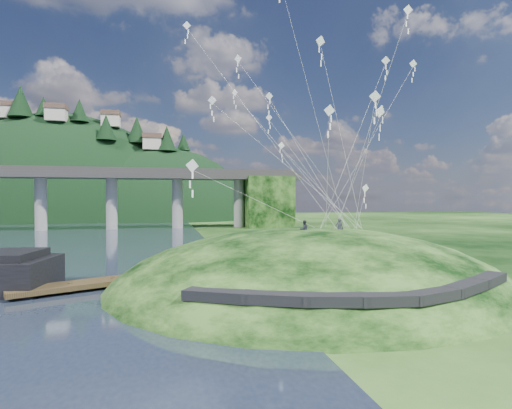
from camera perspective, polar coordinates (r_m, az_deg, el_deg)
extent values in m
plane|color=black|center=(32.21, -4.60, -12.76)|extent=(320.00, 320.00, 0.00)
ellipsoid|color=black|center=(36.46, 7.80, -13.56)|extent=(36.00, 32.00, 13.00)
cube|color=black|center=(23.83, -5.30, -12.69)|extent=(4.32, 3.62, 0.71)
cube|color=black|center=(22.85, 2.96, -13.12)|extent=(4.10, 2.97, 0.61)
cube|color=black|center=(22.96, 11.09, -13.09)|extent=(3.85, 2.37, 0.62)
cube|color=black|center=(23.95, 18.26, -12.63)|extent=(3.62, 1.83, 0.66)
cube|color=black|center=(25.76, 23.84, -11.68)|extent=(3.82, 2.27, 0.68)
cube|color=black|center=(28.31, 27.59, -10.36)|extent=(4.11, 2.97, 0.71)
cube|color=black|center=(31.42, 29.92, -9.21)|extent=(4.26, 3.43, 0.66)
cylinder|color=gray|center=(104.57, -28.38, 0.24)|extent=(2.60, 2.60, 13.00)
cylinder|color=gray|center=(101.63, -19.91, 0.28)|extent=(2.60, 2.60, 13.00)
cylinder|color=gray|center=(101.01, -11.15, 0.32)|extent=(2.60, 2.60, 13.00)
cylinder|color=gray|center=(102.75, -2.48, 0.35)|extent=(2.60, 2.60, 13.00)
cube|color=black|center=(104.41, 1.57, 0.36)|extent=(12.00, 11.00, 13.00)
ellipsoid|color=black|center=(161.43, -25.89, -3.96)|extent=(96.00, 68.00, 88.00)
ellipsoid|color=black|center=(149.98, -13.34, -5.79)|extent=(76.00, 56.00, 72.00)
cone|color=black|center=(155.65, -30.60, 12.56)|extent=(8.01, 8.01, 10.54)
cone|color=black|center=(152.95, -28.09, 12.28)|extent=(4.97, 4.97, 6.54)
cone|color=black|center=(148.31, -23.91, 12.20)|extent=(5.83, 5.83, 7.67)
cone|color=black|center=(141.03, -20.63, 10.29)|extent=(6.47, 6.47, 8.51)
cone|color=black|center=(147.07, -16.66, 10.18)|extent=(7.13, 7.13, 9.38)
cone|color=black|center=(141.42, -12.63, 9.19)|extent=(6.56, 6.56, 8.63)
cone|color=black|center=(147.12, -10.33, 8.80)|extent=(4.88, 4.88, 6.42)
cube|color=beige|center=(159.73, -32.01, 11.07)|extent=(6.00, 5.00, 4.00)
cube|color=brown|center=(160.23, -32.02, 12.02)|extent=(6.40, 5.40, 1.60)
cube|color=beige|center=(147.24, -26.63, 11.31)|extent=(6.00, 5.00, 4.00)
cube|color=brown|center=(147.75, -26.63, 12.34)|extent=(6.40, 5.40, 1.60)
cube|color=beige|center=(150.31, -20.02, 11.10)|extent=(6.00, 5.00, 4.00)
cube|color=brown|center=(150.81, -20.03, 12.11)|extent=(6.40, 5.40, 1.60)
cube|color=beige|center=(142.14, -14.62, 8.33)|extent=(6.00, 5.00, 4.00)
cube|color=brown|center=(142.51, -14.63, 9.41)|extent=(6.40, 5.40, 1.60)
cube|color=#312514|center=(37.00, -19.77, -10.20)|extent=(15.65, 8.61, 0.40)
cylinder|color=#312514|center=(35.74, -30.53, -11.14)|extent=(0.34, 0.34, 1.14)
cylinder|color=#312514|center=(36.24, -25.05, -10.93)|extent=(0.34, 0.34, 1.14)
cylinder|color=#312514|center=(37.06, -19.77, -10.63)|extent=(0.34, 0.34, 1.14)
cylinder|color=#312514|center=(38.16, -14.77, -10.27)|extent=(0.34, 0.34, 1.14)
cylinder|color=#312514|center=(39.53, -10.09, -9.86)|extent=(0.34, 0.34, 1.14)
imported|color=#262733|center=(35.12, 11.81, -1.89)|extent=(0.84, 0.75, 1.94)
imported|color=#262733|center=(33.79, 6.90, -2.24)|extent=(0.80, 0.64, 1.57)
cube|color=white|center=(41.71, -2.59, 20.08)|extent=(0.62, 0.54, 0.75)
cube|color=white|center=(41.53, -2.59, 19.36)|extent=(0.10, 0.06, 0.45)
cube|color=white|center=(41.36, -2.59, 18.63)|extent=(0.10, 0.06, 0.45)
cube|color=white|center=(41.19, -2.59, 17.90)|extent=(0.10, 0.06, 0.45)
cube|color=white|center=(43.34, -3.06, 15.67)|extent=(0.46, 0.55, 0.68)
cube|color=white|center=(43.22, -3.06, 15.05)|extent=(0.08, 0.07, 0.40)
cube|color=white|center=(43.10, -3.06, 14.43)|extent=(0.08, 0.07, 0.40)
cube|color=white|center=(42.99, -3.06, 13.80)|extent=(0.08, 0.07, 0.40)
cube|color=white|center=(39.18, 15.37, 2.26)|extent=(0.79, 0.24, 0.79)
cube|color=white|center=(39.17, 15.37, 1.43)|extent=(0.10, 0.07, 0.46)
cube|color=white|center=(39.17, 15.36, 0.60)|extent=(0.10, 0.07, 0.46)
cube|color=white|center=(39.17, 15.36, -0.23)|extent=(0.10, 0.07, 0.46)
cube|color=white|center=(38.00, -9.86, 23.90)|extent=(0.68, 0.17, 0.67)
cube|color=white|center=(37.82, -9.86, 23.23)|extent=(0.09, 0.02, 0.39)
cube|color=white|center=(37.64, -9.86, 22.55)|extent=(0.09, 0.02, 0.39)
cube|color=white|center=(37.47, -9.85, 21.86)|extent=(0.09, 0.02, 0.39)
cube|color=white|center=(36.13, 9.19, 22.03)|extent=(0.86, 0.30, 0.85)
cube|color=white|center=(35.91, 9.19, 21.11)|extent=(0.11, 0.08, 0.51)
cube|color=white|center=(35.70, 9.18, 20.17)|extent=(0.11, 0.08, 0.51)
cube|color=white|center=(35.50, 9.18, 19.22)|extent=(0.11, 0.08, 0.51)
cube|color=white|center=(30.72, 17.36, 12.58)|extent=(0.82, 0.38, 0.84)
cube|color=white|center=(30.61, 17.36, 11.45)|extent=(0.10, 0.09, 0.50)
cube|color=white|center=(30.50, 17.35, 10.32)|extent=(0.10, 0.09, 0.50)
cube|color=white|center=(30.41, 17.35, 9.17)|extent=(0.10, 0.09, 0.50)
cube|color=white|center=(42.89, 1.90, 15.22)|extent=(0.68, 0.49, 0.77)
cube|color=white|center=(42.76, 1.90, 14.48)|extent=(0.10, 0.05, 0.46)
cube|color=white|center=(42.63, 1.90, 13.74)|extent=(0.10, 0.05, 0.46)
cube|color=white|center=(42.51, 1.89, 12.99)|extent=(0.10, 0.05, 0.46)
cube|color=white|center=(35.05, 3.54, 27.04)|extent=(0.10, 0.06, 0.45)
cube|color=white|center=(44.52, 18.04, 18.97)|extent=(0.75, 0.45, 0.82)
cube|color=white|center=(44.34, 18.04, 18.24)|extent=(0.11, 0.04, 0.49)
cube|color=white|center=(44.16, 18.03, 17.50)|extent=(0.11, 0.04, 0.49)
cube|color=white|center=(44.00, 18.03, 16.75)|extent=(0.11, 0.04, 0.49)
cube|color=white|center=(43.91, 1.87, 12.30)|extent=(0.65, 0.37, 0.71)
cube|color=white|center=(43.81, 1.87, 11.65)|extent=(0.09, 0.05, 0.42)
cube|color=white|center=(43.72, 1.87, 10.99)|extent=(0.09, 0.05, 0.42)
cube|color=white|center=(43.63, 1.87, 10.34)|extent=(0.09, 0.05, 0.42)
cube|color=white|center=(36.39, -6.29, 14.58)|extent=(0.73, 0.32, 0.76)
cube|color=white|center=(36.27, -6.29, 13.74)|extent=(0.10, 0.03, 0.45)
cube|color=white|center=(36.15, -6.28, 12.90)|extent=(0.10, 0.03, 0.45)
cube|color=white|center=(36.04, -6.28, 12.04)|extent=(0.10, 0.03, 0.45)
cube|color=white|center=(31.52, 10.44, 13.08)|extent=(0.87, 0.28, 0.84)
cube|color=white|center=(31.40, 10.44, 11.99)|extent=(0.11, 0.05, 0.50)
cube|color=white|center=(31.29, 10.44, 10.89)|extent=(0.11, 0.05, 0.50)
cube|color=white|center=(31.19, 10.43, 9.78)|extent=(0.11, 0.05, 0.50)
cube|color=white|center=(40.37, 21.53, 18.21)|extent=(0.70, 0.23, 0.69)
cube|color=white|center=(40.23, 21.53, 17.53)|extent=(0.09, 0.03, 0.41)
cube|color=white|center=(40.09, 21.52, 16.85)|extent=(0.09, 0.03, 0.41)
cube|color=white|center=(39.95, 21.52, 16.16)|extent=(0.09, 0.03, 0.41)
cube|color=white|center=(44.16, 3.65, 8.42)|extent=(0.77, 0.20, 0.77)
cube|color=white|center=(44.09, 3.65, 7.71)|extent=(0.10, 0.06, 0.45)
cube|color=white|center=(44.03, 3.65, 7.00)|extent=(0.10, 0.06, 0.45)
cube|color=white|center=(43.97, 3.65, 6.28)|extent=(0.10, 0.06, 0.45)
cube|color=white|center=(26.06, -9.10, 5.52)|extent=(0.84, 0.28, 0.83)
cube|color=white|center=(26.02, -9.10, 4.19)|extent=(0.11, 0.07, 0.49)
cube|color=white|center=(26.00, -9.10, 2.86)|extent=(0.11, 0.07, 0.49)
cube|color=white|center=(25.98, -9.09, 1.53)|extent=(0.11, 0.07, 0.49)
cube|color=white|center=(31.11, 16.65, 14.58)|extent=(0.82, 0.31, 0.82)
cube|color=white|center=(30.98, 16.64, 13.51)|extent=(0.11, 0.02, 0.49)
cube|color=white|center=(30.85, 16.64, 12.42)|extent=(0.11, 0.02, 0.49)
cube|color=white|center=(30.74, 16.63, 11.33)|extent=(0.11, 0.02, 0.49)
cube|color=white|center=(35.86, 20.89, 24.55)|extent=(0.74, 0.18, 0.73)
cube|color=white|center=(35.65, 20.89, 23.78)|extent=(0.10, 0.03, 0.43)
cube|color=white|center=(35.45, 20.88, 23.00)|extent=(0.10, 0.03, 0.43)
cube|color=white|center=(35.26, 20.88, 22.22)|extent=(0.10, 0.03, 0.43)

